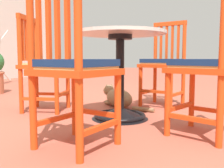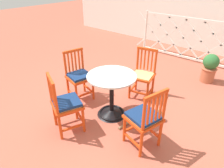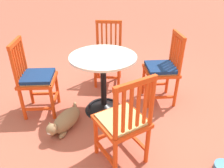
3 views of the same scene
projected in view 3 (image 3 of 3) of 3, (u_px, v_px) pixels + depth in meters
name	position (u px, v px, depth m)	size (l,w,h in m)	color
ground_plane	(107.00, 113.00, 2.72)	(24.00, 24.00, 0.00)	#AD5642
cafe_table	(104.00, 90.00, 2.64)	(0.76, 0.76, 0.73)	black
orange_chair_near_fence	(162.00, 70.00, 2.77)	(0.48, 0.48, 0.91)	#D64214
orange_chair_at_corner	(108.00, 55.00, 3.21)	(0.52, 0.52, 0.91)	#D64214
orange_chair_tucked_in	(36.00, 79.00, 2.55)	(0.49, 0.49, 0.91)	#D64214
orange_chair_by_planter	(123.00, 123.00, 1.88)	(0.48, 0.48, 0.91)	#D64214
tabby_cat	(65.00, 121.00, 2.42)	(0.46, 0.65, 0.23)	#8E704C
pet_water_bowl	(224.00, 167.00, 1.97)	(0.17, 0.17, 0.05)	teal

